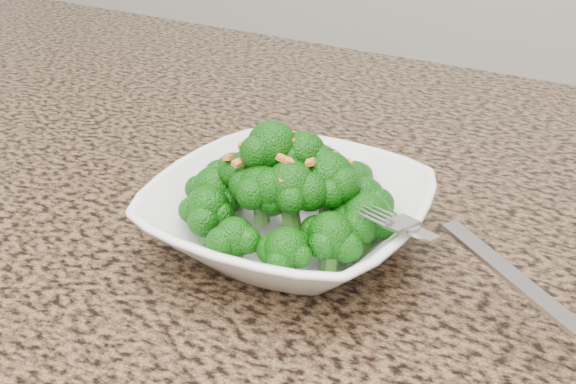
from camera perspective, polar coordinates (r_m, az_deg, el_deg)
The scene contains 5 objects.
granite_counter at distance 0.67m, azimuth -9.21°, elevation -2.38°, with size 1.64×1.04×0.03m, color brown.
bowl at distance 0.58m, azimuth 0.00°, elevation -2.01°, with size 0.22×0.22×0.05m, color white.
broccoli_pile at distance 0.55m, azimuth 0.00°, elevation 3.47°, with size 0.19×0.19×0.07m, color #0F5409, non-canonical shape.
garlic_topping at distance 0.54m, azimuth 0.00°, elevation 7.07°, with size 0.12×0.12×0.01m, color orange, non-canonical shape.
fork at distance 0.50m, azimuth 11.09°, elevation -3.47°, with size 0.19×0.03×0.01m, color silver, non-canonical shape.
Camera 1 is at (0.38, -0.14, 1.22)m, focal length 45.00 mm.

